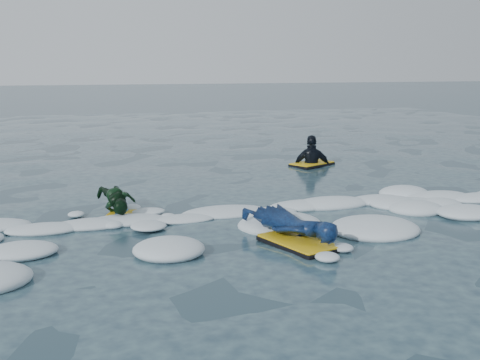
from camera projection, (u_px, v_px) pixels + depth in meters
name	position (u px, v px, depth m)	size (l,w,h in m)	color
ground	(246.00, 245.00, 7.78)	(120.00, 120.00, 0.00)	#1A333F
foam_band	(227.00, 225.00, 8.76)	(12.00, 3.10, 0.30)	silver
prone_woman_unit	(292.00, 226.00, 7.90)	(1.14, 1.70, 0.41)	black
prone_child_unit	(118.00, 202.00, 9.26)	(0.62, 1.17, 0.42)	black
waiting_rider_unit	(312.00, 169.00, 13.77)	(1.18, 0.99, 1.56)	black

